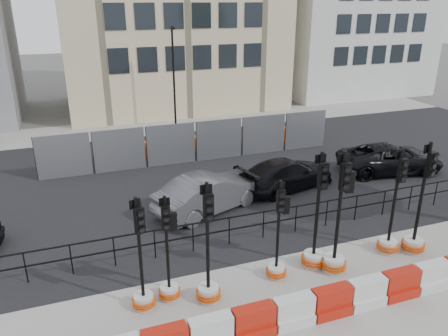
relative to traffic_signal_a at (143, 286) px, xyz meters
name	(u,v)px	position (x,y,z in m)	size (l,w,h in m)	color
ground	(279,257)	(4.33, 0.94, -0.65)	(120.00, 120.00, 0.00)	#51514C
sidewalk_near	(334,319)	(4.33, -2.06, -0.64)	(40.00, 6.00, 0.02)	gray
road	(209,176)	(4.33, 7.94, -0.63)	(40.00, 14.00, 0.03)	black
sidewalk_far	(164,125)	(4.33, 16.94, -0.64)	(40.00, 4.00, 0.02)	gray
kerb_railing	(264,220)	(4.33, 2.14, 0.04)	(18.00, 0.04, 1.00)	black
heras_fencing	(202,143)	(4.90, 10.80, 0.01)	(14.33, 1.72, 2.00)	gray
lamp_post_far	(174,76)	(4.83, 15.92, 2.58)	(0.12, 0.56, 6.00)	black
barrier_row	(331,303)	(4.33, -1.86, -0.28)	(13.60, 0.50, 0.80)	#B21B0E
traffic_signal_a	(143,286)	(0.00, 0.00, 0.00)	(0.62, 0.62, 3.12)	silver
traffic_signal_b	(169,275)	(0.71, 0.15, 0.06)	(0.59, 0.59, 2.98)	silver
traffic_signal_c	(208,278)	(1.65, -0.28, 0.05)	(0.66, 0.66, 3.37)	silver
traffic_signal_d	(277,256)	(3.78, 0.03, 0.07)	(0.59, 0.59, 2.99)	silver
traffic_signal_e	(315,244)	(5.05, 0.15, 0.10)	(0.71, 0.71, 3.59)	silver
traffic_signal_f	(336,245)	(5.49, -0.27, 0.23)	(0.73, 0.73, 3.69)	silver
traffic_signal_g	(390,232)	(7.65, 0.04, 0.06)	(0.67, 0.67, 3.41)	silver
traffic_signal_h	(416,231)	(8.41, -0.22, 0.10)	(0.71, 0.71, 3.62)	silver
car_b	(210,193)	(3.32, 4.71, 0.07)	(4.60, 3.00, 1.43)	#505155
car_c	(286,174)	(6.96, 5.59, -0.01)	(4.69, 2.81, 1.27)	black
car_d	(390,158)	(12.29, 5.63, 0.00)	(5.00, 3.01, 1.30)	black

